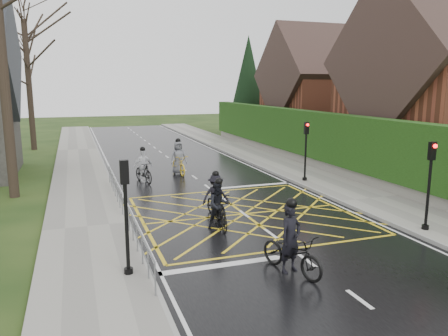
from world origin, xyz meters
TOP-DOWN VIEW (x-y plane):
  - ground at (0.00, 0.00)m, footprint 120.00×120.00m
  - road at (0.00, 0.00)m, footprint 9.00×80.00m
  - sidewalk_right at (6.00, 0.00)m, footprint 3.00×80.00m
  - sidewalk_left at (-6.00, 0.00)m, footprint 3.00×80.00m
  - stone_wall at (7.75, 6.00)m, footprint 0.50×38.00m
  - hedge at (7.75, 6.00)m, footprint 0.90×38.00m
  - house_far at (14.75, 18.00)m, footprint 9.80×8.80m
  - conifer at (10.75, 26.00)m, footprint 4.60×4.60m
  - tree_far at (-9.30, 22.00)m, footprint 8.40×8.40m
  - railing_south at (-4.65, -3.50)m, footprint 0.05×5.04m
  - railing_north at (-4.65, 4.00)m, footprint 0.05×6.04m
  - traffic_light_ne at (5.10, 4.20)m, footprint 0.24×0.31m
  - traffic_light_se at (5.10, -4.20)m, footprint 0.24×0.31m
  - traffic_light_sw at (-5.10, -4.50)m, footprint 0.24×0.31m
  - cyclist_rear at (-0.83, -5.56)m, footprint 1.42×2.29m
  - cyclist_back at (-1.49, -1.32)m, footprint 0.85×1.86m
  - cyclist_mid at (-1.17, 0.02)m, footprint 1.12×1.92m
  - cyclist_front at (-2.89, 7.13)m, footprint 1.11×1.98m
  - cyclist_lead at (-0.62, 8.64)m, footprint 0.99×2.21m

SIDE VIEW (x-z plane):
  - ground at x=0.00m, z-range 0.00..0.00m
  - road at x=0.00m, z-range 0.00..0.01m
  - sidewalk_right at x=6.00m, z-range 0.00..0.15m
  - sidewalk_left at x=-6.00m, z-range 0.00..0.15m
  - stone_wall at x=7.75m, z-range 0.00..0.70m
  - cyclist_mid at x=-1.17m, z-range -0.25..1.59m
  - cyclist_rear at x=-0.83m, z-range -0.37..1.73m
  - cyclist_back at x=-1.49m, z-range -0.23..1.62m
  - cyclist_front at x=-2.89m, z-range -0.25..1.66m
  - cyclist_lead at x=-0.62m, z-range -0.32..1.78m
  - railing_south at x=-4.65m, z-range 0.27..1.29m
  - railing_north at x=-4.65m, z-range 0.27..1.30m
  - traffic_light_ne at x=5.10m, z-range 0.06..3.27m
  - traffic_light_se at x=5.10m, z-range 0.06..3.27m
  - traffic_light_sw at x=-5.10m, z-range 0.06..3.27m
  - hedge at x=7.75m, z-range 0.70..3.50m
  - house_far at x=14.75m, z-range -0.79..9.51m
  - conifer at x=10.75m, z-range -0.01..9.99m
  - tree_far at x=-9.30m, z-range 1.99..12.39m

